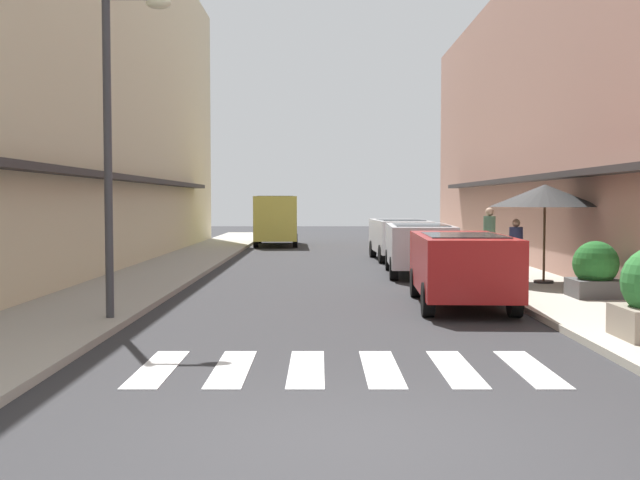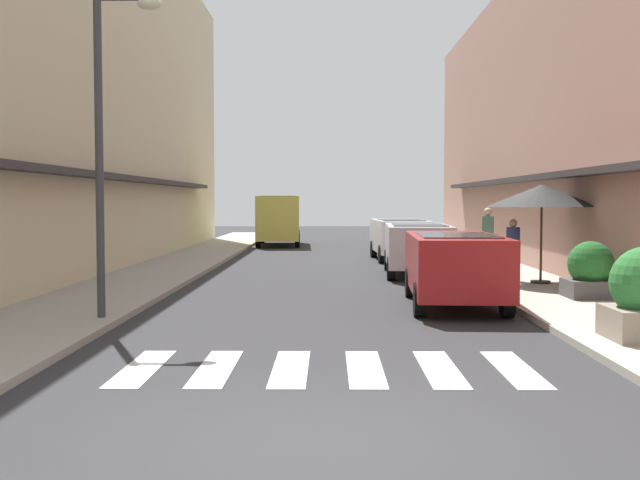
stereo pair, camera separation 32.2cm
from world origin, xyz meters
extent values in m
plane|color=#2B2B2D|center=(0.00, 15.47, 0.00)|extent=(85.08, 85.08, 0.00)
cube|color=#9E998E|center=(-4.89, 15.47, 0.06)|extent=(2.58, 54.14, 0.12)
cube|color=#ADA899|center=(4.89, 15.47, 0.06)|extent=(2.58, 54.14, 0.12)
cube|color=beige|center=(-8.68, 16.40, 5.93)|extent=(5.00, 36.80, 11.86)
cube|color=#332D2D|center=(-5.93, 16.40, 2.80)|extent=(0.50, 25.76, 0.16)
cube|color=#A87A6B|center=(8.68, 16.40, 4.89)|extent=(5.00, 36.80, 9.77)
cube|color=#332D2D|center=(5.93, 16.40, 2.80)|extent=(0.50, 25.76, 0.16)
cube|color=silver|center=(-2.38, 3.02, 0.01)|extent=(0.45, 2.20, 0.01)
cube|color=silver|center=(-1.43, 3.02, 0.01)|extent=(0.45, 2.20, 0.01)
cube|color=silver|center=(-0.48, 3.02, 0.01)|extent=(0.45, 2.20, 0.01)
cube|color=silver|center=(0.47, 3.02, 0.01)|extent=(0.45, 2.20, 0.01)
cube|color=silver|center=(1.42, 3.02, 0.01)|extent=(0.45, 2.20, 0.01)
cube|color=silver|center=(2.38, 3.02, 0.01)|extent=(0.45, 2.20, 0.01)
cube|color=maroon|center=(2.55, 8.87, 0.89)|extent=(1.96, 4.52, 1.13)
cube|color=black|center=(2.55, 8.64, 1.19)|extent=(1.59, 2.55, 0.56)
cylinder|color=black|center=(1.83, 10.37, 0.32)|extent=(0.25, 0.65, 0.64)
cylinder|color=black|center=(3.42, 10.29, 0.32)|extent=(0.25, 0.65, 0.64)
cylinder|color=black|center=(1.69, 7.44, 0.32)|extent=(0.25, 0.65, 0.64)
cylinder|color=black|center=(3.28, 7.36, 0.32)|extent=(0.25, 0.65, 0.64)
cube|color=silver|center=(2.55, 15.43, 0.89)|extent=(1.97, 4.58, 1.13)
cube|color=black|center=(2.55, 15.20, 1.19)|extent=(1.59, 2.59, 0.56)
cylinder|color=black|center=(1.83, 16.95, 0.32)|extent=(0.25, 0.65, 0.64)
cylinder|color=black|center=(3.42, 16.87, 0.32)|extent=(0.25, 0.65, 0.64)
cylinder|color=black|center=(1.69, 13.98, 0.32)|extent=(0.25, 0.65, 0.64)
cylinder|color=black|center=(3.28, 13.91, 0.32)|extent=(0.25, 0.65, 0.64)
cube|color=silver|center=(2.55, 20.97, 0.89)|extent=(1.93, 4.44, 1.13)
cube|color=black|center=(2.55, 20.75, 1.19)|extent=(1.57, 2.51, 0.56)
cylinder|color=black|center=(1.70, 22.38, 0.32)|extent=(0.25, 0.65, 0.64)
cylinder|color=black|center=(3.29, 22.45, 0.32)|extent=(0.25, 0.65, 0.64)
cylinder|color=black|center=(1.82, 19.50, 0.32)|extent=(0.25, 0.65, 0.64)
cylinder|color=black|center=(3.41, 19.56, 0.32)|extent=(0.25, 0.65, 0.64)
cube|color=#D8CC4C|center=(-2.40, 30.16, 1.34)|extent=(2.15, 5.47, 2.03)
cube|color=black|center=(-2.40, 29.89, 2.09)|extent=(1.75, 3.08, 0.56)
cylinder|color=black|center=(-3.36, 31.91, 0.32)|extent=(0.24, 0.65, 0.64)
cylinder|color=black|center=(-1.57, 31.97, 0.32)|extent=(0.24, 0.65, 0.64)
cylinder|color=black|center=(-3.23, 28.35, 0.32)|extent=(0.24, 0.65, 0.64)
cylinder|color=black|center=(-1.44, 28.41, 0.32)|extent=(0.24, 0.65, 0.64)
cylinder|color=#38383D|center=(-3.94, 6.56, 2.93)|extent=(0.14, 0.14, 5.63)
ellipsoid|color=beige|center=(-3.04, 6.56, 5.50)|extent=(0.44, 0.28, 0.20)
cylinder|color=#262626|center=(5.21, 12.20, 0.15)|extent=(0.48, 0.48, 0.06)
cylinder|color=#4C3823|center=(5.21, 12.20, 1.19)|extent=(0.06, 0.06, 2.15)
cone|color=black|center=(5.21, 12.20, 2.27)|extent=(2.68, 2.68, 0.55)
cube|color=#4C4C4C|center=(5.48, 9.38, 0.31)|extent=(1.01, 1.01, 0.38)
sphere|color=#236628|center=(5.48, 9.38, 0.83)|extent=(0.95, 0.95, 0.95)
cylinder|color=#282B33|center=(4.65, 12.70, 0.50)|extent=(0.26, 0.26, 0.76)
cylinder|color=navy|center=(4.65, 12.70, 1.18)|extent=(0.34, 0.34, 0.60)
sphere|color=tan|center=(4.65, 12.70, 1.58)|extent=(0.21, 0.21, 0.21)
cylinder|color=#282B33|center=(4.53, 15.23, 0.56)|extent=(0.26, 0.26, 0.89)
cylinder|color=#4C7259|center=(4.53, 15.23, 1.36)|extent=(0.34, 0.34, 0.70)
sphere|color=tan|center=(4.53, 15.23, 1.83)|extent=(0.24, 0.24, 0.24)
camera|label=1|loc=(-0.30, -6.68, 2.14)|focal=43.21mm
camera|label=2|loc=(0.02, -6.68, 2.14)|focal=43.21mm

